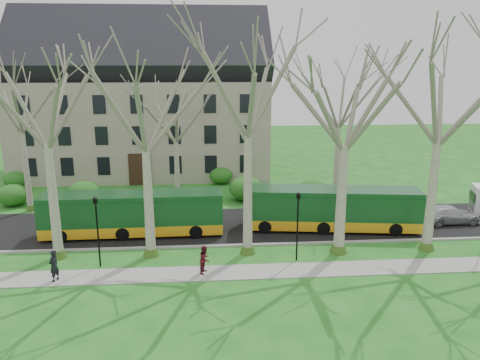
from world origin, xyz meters
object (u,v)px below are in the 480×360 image
at_px(bus_lead, 133,213).
at_px(bus_follow, 331,208).
at_px(pedestrian_b, 205,259).
at_px(sedan, 450,214).
at_px(pedestrian_a, 54,266).

xyz_separation_m(bus_lead, bus_follow, (14.22, 0.02, 0.01)).
distance_m(bus_lead, pedestrian_b, 8.34).
bearing_deg(bus_follow, bus_lead, -172.27).
relative_size(sedan, pedestrian_b, 2.77).
distance_m(sedan, pedestrian_b, 19.96).
xyz_separation_m(pedestrian_a, pedestrian_b, (8.42, 0.40, -0.08)).
height_order(pedestrian_a, pedestrian_b, pedestrian_a).
bearing_deg(pedestrian_a, bus_lead, 177.64).
bearing_deg(pedestrian_a, pedestrian_b, 116.24).
relative_size(pedestrian_a, pedestrian_b, 1.10).
bearing_deg(bus_lead, bus_follow, -0.85).
bearing_deg(bus_follow, sedan, 11.21).
distance_m(bus_follow, pedestrian_a, 19.00).
relative_size(bus_follow, pedestrian_b, 7.64).
distance_m(bus_lead, bus_follow, 14.22).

